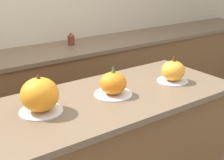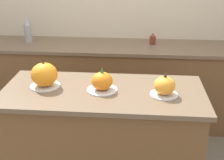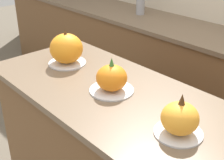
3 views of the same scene
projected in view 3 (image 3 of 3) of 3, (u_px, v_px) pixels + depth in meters
back_counter at (223, 95)px, 2.53m from camera, size 6.00×0.60×0.93m
pumpkin_cake_left at (66, 49)px, 1.86m from camera, size 0.23×0.23×0.21m
pumpkin_cake_center at (111, 79)px, 1.56m from camera, size 0.23×0.23×0.18m
pumpkin_cake_right at (180, 119)px, 1.23m from camera, size 0.20×0.20×0.18m
bottle_tall at (141, 0)px, 2.93m from camera, size 0.08×0.08×0.28m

